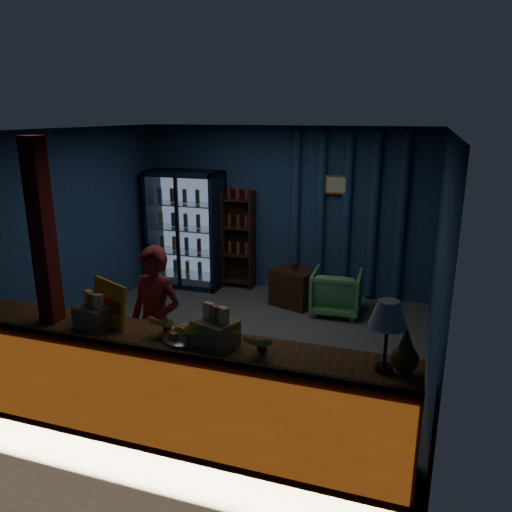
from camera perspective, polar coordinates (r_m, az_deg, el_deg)
The scene contains 18 objects.
ground at distance 6.35m, azimuth -2.42°, elevation -9.93°, with size 4.60×4.60×0.00m, color #515154.
room_walls at distance 5.84m, azimuth -2.60°, elevation 4.06°, with size 4.60×4.60×4.60m.
counter at distance 4.61m, azimuth -11.28°, elevation -14.29°, with size 4.40×0.57×0.99m.
support_post at distance 4.86m, azimuth -22.60°, elevation -2.95°, with size 0.16×0.16×2.60m, color maroon.
beverage_cooler at distance 8.30m, azimuth -7.78°, elevation 3.04°, with size 1.20×0.62×1.90m.
bottle_shelf at distance 8.13m, azimuth -1.92°, elevation 1.89°, with size 0.50×0.28×1.60m.
curtain_folds at distance 7.68m, azimuth 10.28°, elevation 4.68°, with size 1.74×0.14×2.50m.
framed_picture at distance 7.59m, azimuth 9.27°, elevation 8.04°, with size 0.36×0.04×0.28m.
shopkeeper at distance 5.10m, azimuth -11.35°, elevation -7.44°, with size 0.56×0.37×1.55m, color maroon.
green_chair at distance 7.23m, azimuth 9.18°, elevation -4.07°, with size 0.68×0.70×0.64m, color #50A159.
side_table at distance 7.46m, azimuth 4.31°, elevation -3.60°, with size 0.71×0.61×0.66m.
yellow_sign at distance 4.67m, azimuth -16.48°, elevation -5.14°, with size 0.48×0.29×0.39m.
snack_box_left at distance 4.67m, azimuth -18.00°, elevation -6.36°, with size 0.33×0.28×0.31m.
snack_box_centre at distance 4.12m, azimuth -4.65°, elevation -8.51°, with size 0.39×0.36×0.34m.
pastry_tray at distance 4.30m, azimuth -7.64°, elevation -8.91°, with size 0.46×0.46×0.08m.
banana_bunches at distance 4.16m, azimuth -5.24°, elevation -8.64°, with size 1.16×0.32×0.19m.
table_lamp at distance 3.70m, azimuth 14.84°, elevation -6.71°, with size 0.28×0.28×0.55m.
pineapple at distance 3.83m, azimuth 16.67°, elevation -10.75°, with size 0.20×0.20×0.35m.
Camera 1 is at (2.07, -5.32, 2.78)m, focal length 35.00 mm.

